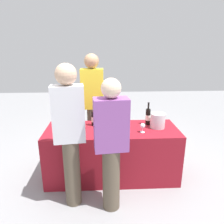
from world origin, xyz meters
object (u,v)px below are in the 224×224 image
guest_1 (111,143)px  wine_glass_2 (143,126)px  server_pouring (93,102)px  guest_0 (70,132)px  wine_glass_0 (71,126)px  wine_bottle_3 (148,116)px  wine_bottle_0 (64,120)px  menu_board (71,130)px  wine_glass_1 (105,124)px  wine_bottle_2 (117,117)px  ice_bucket (158,121)px  wine_bottle_1 (94,118)px

guest_1 → wine_glass_2: bearing=42.8°
server_pouring → guest_0: (-0.21, -1.22, -0.03)m
wine_glass_0 → guest_1: size_ratio=0.09×
wine_bottle_3 → guest_1: (-0.58, -0.81, -0.02)m
wine_bottle_0 → menu_board: wine_bottle_0 is taller
wine_glass_1 → guest_0: bearing=-129.8°
server_pouring → wine_glass_0: bearing=72.9°
wine_bottle_2 → ice_bucket: (0.57, -0.14, -0.01)m
wine_bottle_3 → guest_0: guest_0 is taller
wine_glass_0 → menu_board: wine_glass_0 is taller
server_pouring → guest_1: 1.34m
wine_bottle_1 → ice_bucket: 0.92m
ice_bucket → menu_board: ice_bucket is taller
menu_board → wine_glass_0: bearing=-86.1°
ice_bucket → wine_glass_1: bearing=-172.8°
wine_bottle_1 → wine_bottle_2: wine_bottle_2 is taller
wine_bottle_1 → ice_bucket: bearing=-8.0°
wine_bottle_0 → ice_bucket: 1.33m
wine_bottle_1 → guest_0: (-0.25, -0.70, 0.09)m
wine_glass_2 → guest_1: size_ratio=0.08×
server_pouring → menu_board: (-0.43, 0.24, -0.59)m
wine_glass_1 → guest_1: size_ratio=0.09×
wine_glass_2 → ice_bucket: bearing=33.7°
menu_board → wine_bottle_2: bearing=-47.4°
wine_glass_0 → wine_glass_1: size_ratio=0.97×
guest_0 → wine_glass_2: bearing=17.2°
server_pouring → menu_board: server_pouring is taller
wine_glass_0 → guest_0: 0.46m
wine_bottle_1 → ice_bucket: wine_bottle_1 is taller
wine_glass_1 → server_pouring: size_ratio=0.08×
wine_bottle_0 → wine_glass_0: wine_bottle_0 is taller
wine_glass_0 → ice_bucket: (1.22, 0.13, 0.00)m
guest_0 → menu_board: bearing=91.5°
server_pouring → guest_0: server_pouring is taller
wine_bottle_0 → guest_0: size_ratio=0.18×
guest_1 → menu_board: guest_1 is taller
wine_bottle_0 → wine_bottle_2: (0.76, 0.07, -0.00)m
wine_bottle_1 → wine_glass_0: wine_bottle_1 is taller
wine_glass_1 → guest_0: size_ratio=0.09×
wine_bottle_3 → wine_glass_0: bearing=-166.7°
wine_bottle_1 → wine_bottle_3: 0.80m
wine_bottle_3 → wine_glass_0: size_ratio=2.37×
wine_bottle_2 → guest_1: bearing=-98.9°
wine_bottle_0 → wine_bottle_1: size_ratio=1.03×
wine_bottle_1 → menu_board: 1.01m
wine_bottle_2 → ice_bucket: 0.59m
server_pouring → guest_0: size_ratio=1.03×
wine_bottle_2 → server_pouring: bearing=127.4°
wine_bottle_3 → server_pouring: server_pouring is taller
guest_0 → menu_board: (-0.22, 1.45, -0.57)m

